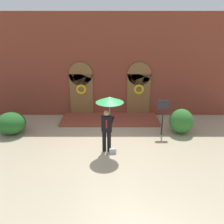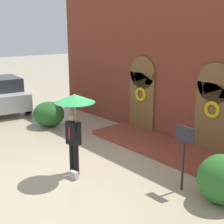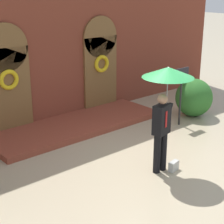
# 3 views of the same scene
# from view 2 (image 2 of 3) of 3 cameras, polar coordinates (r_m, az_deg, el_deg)

# --- Properties ---
(ground_plane) EXTENTS (80.00, 80.00, 0.00)m
(ground_plane) POSITION_cam_2_polar(r_m,az_deg,el_deg) (9.34, -4.78, -10.80)
(ground_plane) COLOR tan
(building_facade) EXTENTS (14.00, 2.30, 5.60)m
(building_facade) POSITION_cam_2_polar(r_m,az_deg,el_deg) (11.41, 12.30, 7.69)
(building_facade) COLOR brown
(building_facade) RESTS_ON ground
(person_with_umbrella) EXTENTS (1.10, 1.10, 2.36)m
(person_with_umbrella) POSITION_cam_2_polar(r_m,az_deg,el_deg) (8.52, -6.88, 0.32)
(person_with_umbrella) COLOR black
(person_with_umbrella) RESTS_ON ground
(handbag) EXTENTS (0.30, 0.17, 0.22)m
(handbag) POSITION_cam_2_polar(r_m,az_deg,el_deg) (8.92, -7.05, -11.36)
(handbag) COLOR #B7B7B2
(handbag) RESTS_ON ground
(sign_post) EXTENTS (0.56, 0.06, 1.72)m
(sign_post) POSITION_cam_2_polar(r_m,az_deg,el_deg) (8.07, 13.04, -6.40)
(sign_post) COLOR black
(sign_post) RESTS_ON ground
(shrub_left) EXTENTS (1.39, 1.30, 1.05)m
(shrub_left) POSITION_cam_2_polar(r_m,az_deg,el_deg) (13.64, -11.49, -0.37)
(shrub_left) COLOR #235B23
(shrub_left) RESTS_ON ground
(shrub_right) EXTENTS (1.15, 1.16, 1.19)m
(shrub_right) POSITION_cam_2_polar(r_m,az_deg,el_deg) (8.00, 19.41, -11.49)
(shrub_right) COLOR #2D6B28
(shrub_right) RESTS_ON ground
(parked_car) EXTENTS (4.29, 2.39, 1.76)m
(parked_car) POSITION_cam_2_polar(r_m,az_deg,el_deg) (16.67, -19.54, 3.09)
(parked_car) COLOR #B2B2B7
(parked_car) RESTS_ON ground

